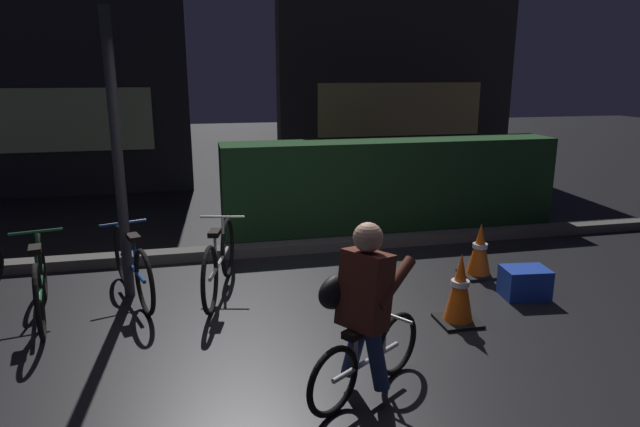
% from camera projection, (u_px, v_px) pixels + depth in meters
% --- Properties ---
extents(ground_plane, '(40.00, 40.00, 0.00)m').
position_uv_depth(ground_plane, '(313.00, 332.00, 4.83)').
color(ground_plane, black).
extents(sidewalk_curb, '(12.00, 0.24, 0.12)m').
position_uv_depth(sidewalk_curb, '(276.00, 249.00, 6.89)').
color(sidewalk_curb, '#56544F').
rests_on(sidewalk_curb, ground).
extents(hedge_row, '(4.80, 0.70, 1.25)m').
position_uv_depth(hedge_row, '(391.00, 184.00, 7.98)').
color(hedge_row, '#214723').
rests_on(hedge_row, ground).
extents(storefront_left, '(4.38, 0.54, 3.88)m').
position_uv_depth(storefront_left, '(61.00, 86.00, 9.81)').
color(storefront_left, '#262328').
rests_on(storefront_left, ground).
extents(storefront_right, '(5.13, 0.54, 5.11)m').
position_uv_depth(storefront_right, '(398.00, 54.00, 11.71)').
color(storefront_right, '#383330').
rests_on(storefront_right, ground).
extents(street_post, '(0.10, 0.10, 2.76)m').
position_uv_depth(street_post, '(118.00, 159.00, 5.27)').
color(street_post, '#2D2D33').
rests_on(street_post, ground).
extents(parked_bike_left_mid, '(0.47, 1.59, 0.75)m').
position_uv_depth(parked_bike_left_mid, '(40.00, 281.00, 5.08)').
color(parked_bike_left_mid, black).
rests_on(parked_bike_left_mid, ground).
extents(parked_bike_center_left, '(0.57, 1.50, 0.72)m').
position_uv_depth(parked_bike_center_left, '(132.00, 266.00, 5.49)').
color(parked_bike_center_left, black).
rests_on(parked_bike_center_left, ground).
extents(parked_bike_center_right, '(0.49, 1.58, 0.74)m').
position_uv_depth(parked_bike_center_right, '(219.00, 261.00, 5.60)').
color(parked_bike_center_right, black).
rests_on(parked_bike_center_right, ground).
extents(traffic_cone_near, '(0.36, 0.36, 0.66)m').
position_uv_depth(traffic_cone_near, '(460.00, 289.00, 4.93)').
color(traffic_cone_near, black).
rests_on(traffic_cone_near, ground).
extents(traffic_cone_far, '(0.36, 0.36, 0.60)m').
position_uv_depth(traffic_cone_far, '(480.00, 251.00, 6.08)').
color(traffic_cone_far, black).
rests_on(traffic_cone_far, ground).
extents(blue_crate, '(0.47, 0.37, 0.30)m').
position_uv_depth(blue_crate, '(525.00, 283.00, 5.54)').
color(blue_crate, '#193DB7').
rests_on(blue_crate, ground).
extents(cyclist, '(1.01, 0.70, 1.25)m').
position_uv_depth(cyclist, '(363.00, 310.00, 3.76)').
color(cyclist, black).
rests_on(cyclist, ground).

